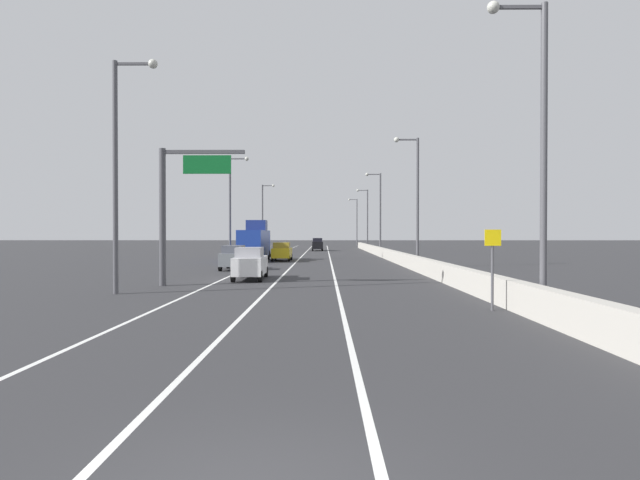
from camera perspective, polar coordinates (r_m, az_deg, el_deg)
ground_plane at (r=69.61m, az=-0.22°, el=-1.66°), size 320.00×320.00×0.00m
lane_stripe_left at (r=60.94m, az=-5.50°, el=-1.99°), size 0.16×130.00×0.00m
lane_stripe_center at (r=60.68m, az=-2.21°, el=-2.00°), size 0.16×130.00×0.00m
lane_stripe_right at (r=60.61m, az=1.10°, el=-2.00°), size 0.16×130.00×0.00m
jersey_barrier_right at (r=46.15m, az=9.35°, el=-2.17°), size 0.60×120.00×1.10m
overhead_sign_gantry at (r=29.59m, az=-15.44°, el=4.31°), size 4.68×0.36×7.50m
speed_advisory_sign at (r=20.33m, az=18.30°, el=-2.40°), size 0.60×0.11×3.00m
lamp_post_right_near at (r=20.30m, az=22.60°, el=10.40°), size 2.14×0.44×11.05m
lamp_post_right_second at (r=45.22m, az=10.30°, el=5.04°), size 2.14×0.44×11.05m
lamp_post_right_third at (r=70.78m, az=6.40°, el=3.47°), size 2.14×0.44×11.05m
lamp_post_right_fourth at (r=96.58m, az=5.06°, el=2.72°), size 2.14×0.44×11.05m
lamp_post_right_fifth at (r=122.38m, az=3.93°, el=2.29°), size 2.14×0.44×11.05m
lamp_post_left_near at (r=26.58m, az=-20.95°, el=8.08°), size 2.14×0.44×11.05m
lamp_post_left_mid at (r=56.57m, az=-9.55°, el=4.16°), size 2.14×0.44×11.05m
lamp_post_left_far at (r=87.32m, az=-6.14°, el=2.94°), size 2.14×0.44×11.05m
car_black_0 at (r=87.38m, az=-0.29°, el=-0.49°), size 1.96×4.73×2.13m
car_silver_1 at (r=64.35m, az=-6.33°, el=-0.99°), size 1.94×4.50×1.95m
car_gray_2 at (r=41.83m, az=-9.34°, el=-1.90°), size 1.82×4.25×1.93m
car_white_3 at (r=32.68m, az=-7.61°, el=-2.55°), size 1.91×4.68×2.01m
car_yellow_4 at (r=55.13m, az=-4.17°, el=-1.26°), size 1.96×4.43×1.94m
box_truck at (r=55.00m, az=-7.15°, el=-0.23°), size 2.52×8.28×4.31m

